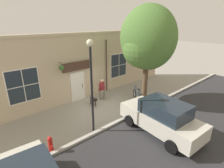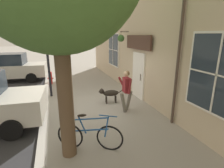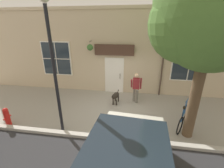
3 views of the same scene
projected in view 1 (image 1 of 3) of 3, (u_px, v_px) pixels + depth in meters
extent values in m
plane|color=gray|center=(102.00, 108.00, 11.65)|extent=(90.00, 90.00, 0.00)
cube|color=#B2ADA3|center=(124.00, 119.00, 10.22)|extent=(0.20, 28.00, 0.12)
cube|color=#C6B293|center=(81.00, 68.00, 12.53)|extent=(0.30, 18.00, 4.60)
cube|color=#C6B293|center=(79.00, 33.00, 11.73)|extent=(0.42, 18.00, 0.16)
cube|color=white|center=(78.00, 86.00, 12.52)|extent=(0.10, 1.10, 2.10)
cube|color=#232D38|center=(78.00, 87.00, 12.52)|extent=(0.03, 0.90, 1.90)
cylinder|color=#47382D|center=(83.00, 85.00, 12.68)|extent=(0.03, 0.03, 0.30)
cube|color=#4C3328|center=(77.00, 66.00, 11.95)|extent=(0.08, 2.20, 0.60)
cylinder|color=#47382D|center=(106.00, 67.00, 13.80)|extent=(0.09, 0.09, 4.14)
cylinder|color=#47382D|center=(60.00, 63.00, 10.91)|extent=(0.44, 0.04, 0.04)
cylinder|color=#47382D|center=(61.00, 66.00, 10.84)|extent=(0.01, 0.01, 0.34)
cone|color=#2D2823|center=(62.00, 69.00, 10.92)|extent=(0.32, 0.32, 0.18)
sphere|color=#3D6B33|center=(62.00, 68.00, 10.89)|extent=(0.34, 0.34, 0.34)
cube|color=white|center=(23.00, 86.00, 10.02)|extent=(0.08, 1.82, 2.02)
cube|color=#232D38|center=(24.00, 86.00, 10.00)|extent=(0.03, 1.70, 1.90)
cube|color=white|center=(24.00, 86.00, 9.99)|extent=(0.04, 0.04, 1.90)
cube|color=white|center=(24.00, 86.00, 9.99)|extent=(0.04, 1.70, 0.04)
cube|color=white|center=(119.00, 65.00, 14.75)|extent=(0.08, 1.82, 2.02)
cube|color=#232D38|center=(119.00, 65.00, 14.73)|extent=(0.03, 1.70, 1.90)
cube|color=white|center=(119.00, 65.00, 14.72)|extent=(0.04, 0.04, 1.90)
cube|color=white|center=(119.00, 65.00, 14.72)|extent=(0.04, 1.70, 0.04)
cylinder|color=#6B665B|center=(104.00, 95.00, 12.68)|extent=(0.29, 0.14, 0.78)
cylinder|color=#6B665B|center=(100.00, 95.00, 12.79)|extent=(0.29, 0.14, 0.78)
cube|color=maroon|center=(102.00, 86.00, 12.51)|extent=(0.24, 0.35, 0.56)
sphere|color=tan|center=(102.00, 81.00, 12.35)|extent=(0.21, 0.21, 0.21)
sphere|color=brown|center=(102.00, 80.00, 12.37)|extent=(0.20, 0.20, 0.20)
cylinder|color=maroon|center=(104.00, 85.00, 12.68)|extent=(0.17, 0.09, 0.57)
cylinder|color=maroon|center=(100.00, 87.00, 12.29)|extent=(0.33, 0.10, 0.52)
ellipsoid|color=black|center=(93.00, 99.00, 11.89)|extent=(0.72, 0.38, 0.26)
cylinder|color=black|center=(96.00, 104.00, 11.87)|extent=(0.06, 0.06, 0.33)
cylinder|color=black|center=(93.00, 104.00, 11.78)|extent=(0.06, 0.06, 0.33)
cylinder|color=black|center=(93.00, 102.00, 12.19)|extent=(0.06, 0.06, 0.33)
cylinder|color=black|center=(91.00, 102.00, 12.10)|extent=(0.06, 0.06, 0.33)
sphere|color=black|center=(96.00, 100.00, 11.54)|extent=(0.22, 0.22, 0.22)
cone|color=black|center=(97.00, 101.00, 11.46)|extent=(0.11, 0.10, 0.09)
cone|color=black|center=(96.00, 98.00, 11.54)|extent=(0.06, 0.06, 0.07)
cone|color=black|center=(95.00, 99.00, 11.49)|extent=(0.06, 0.06, 0.07)
cylinder|color=black|center=(90.00, 96.00, 12.20)|extent=(0.21, 0.07, 0.14)
cylinder|color=brown|center=(145.00, 81.00, 11.88)|extent=(0.35, 0.35, 3.18)
ellipsoid|color=#4C7533|center=(148.00, 38.00, 10.92)|extent=(3.66, 3.30, 4.03)
sphere|color=#4C7533|center=(141.00, 49.00, 10.77)|extent=(2.33, 2.33, 2.33)
torus|color=black|center=(135.00, 94.00, 13.11)|extent=(0.62, 0.40, 0.70)
torus|color=black|center=(141.00, 99.00, 12.18)|extent=(0.62, 0.40, 0.70)
cylinder|color=#1E4C8C|center=(138.00, 94.00, 12.58)|extent=(0.91, 0.45, 0.16)
cylinder|color=#1E4C8C|center=(139.00, 93.00, 12.37)|extent=(0.21, 0.12, 0.48)
cylinder|color=#1E4C8C|center=(138.00, 89.00, 12.51)|extent=(0.77, 0.38, 0.14)
cylinder|color=#1E4C8C|center=(135.00, 90.00, 12.93)|extent=(0.13, 0.09, 0.58)
cylinder|color=#1E4C8C|center=(135.00, 86.00, 12.87)|extent=(0.41, 0.26, 0.03)
ellipsoid|color=black|center=(139.00, 89.00, 12.28)|extent=(0.26, 0.19, 0.09)
cylinder|color=black|center=(48.00, 168.00, 6.48)|extent=(0.63, 0.23, 0.62)
cube|color=beige|center=(160.00, 120.00, 8.94)|extent=(4.42, 2.09, 0.76)
cube|color=#1E2833|center=(165.00, 109.00, 8.53)|extent=(2.35, 1.72, 0.68)
cylinder|color=black|center=(130.00, 121.00, 9.56)|extent=(0.63, 0.23, 0.62)
cylinder|color=black|center=(151.00, 111.00, 10.56)|extent=(0.63, 0.23, 0.62)
cylinder|color=black|center=(171.00, 147.00, 7.56)|extent=(0.63, 0.23, 0.62)
cylinder|color=black|center=(193.00, 132.00, 8.56)|extent=(0.63, 0.23, 0.62)
cylinder|color=black|center=(92.00, 92.00, 8.46)|extent=(0.11, 0.11, 4.37)
sphere|color=beige|center=(90.00, 43.00, 7.67)|extent=(0.32, 0.32, 0.32)
cylinder|color=red|center=(51.00, 146.00, 7.63)|extent=(0.20, 0.20, 0.62)
sphere|color=red|center=(50.00, 139.00, 7.51)|extent=(0.20, 0.20, 0.20)
cylinder|color=red|center=(52.00, 146.00, 7.53)|extent=(0.10, 0.07, 0.07)
cylinder|color=red|center=(49.00, 144.00, 7.70)|extent=(0.10, 0.07, 0.07)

